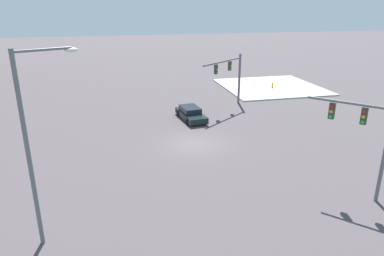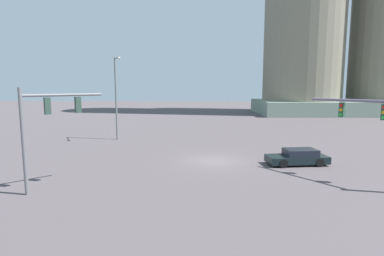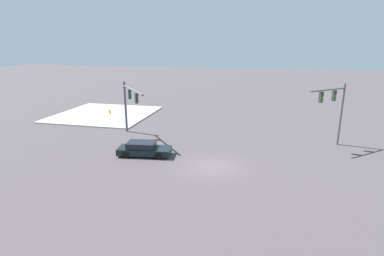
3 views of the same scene
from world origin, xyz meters
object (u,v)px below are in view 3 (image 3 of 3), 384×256
(sedan_car_approaching, at_px, (144,149))
(fire_hydrant_on_curb, at_px, (110,112))
(traffic_signal_opposite_side, at_px, (334,104))
(traffic_signal_near_corner, at_px, (129,100))

(sedan_car_approaching, relative_size, fire_hydrant_on_curb, 6.70)
(traffic_signal_opposite_side, bearing_deg, traffic_signal_near_corner, -38.43)
(sedan_car_approaching, bearing_deg, traffic_signal_opposite_side, 13.81)
(traffic_signal_near_corner, relative_size, sedan_car_approaching, 1.17)
(traffic_signal_opposite_side, distance_m, fire_hydrant_on_curb, 27.69)
(sedan_car_approaching, height_order, fire_hydrant_on_curb, sedan_car_approaching)
(sedan_car_approaching, xyz_separation_m, fire_hydrant_on_curb, (10.20, -13.37, -0.09))
(traffic_signal_opposite_side, bearing_deg, sedan_car_approaching, -20.55)
(traffic_signal_near_corner, bearing_deg, sedan_car_approaching, -4.54)
(traffic_signal_opposite_side, relative_size, fire_hydrant_on_curb, 8.33)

